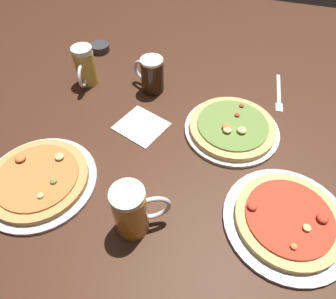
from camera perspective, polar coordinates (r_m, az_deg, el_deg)
The scene contains 10 objects.
ground_plane at distance 0.95m, azimuth 0.00°, elevation -1.35°, with size 2.40×2.40×0.03m, color #3D2114.
pizza_plate_near at distance 0.93m, azimuth -23.54°, elevation -5.32°, with size 0.33×0.33×0.05m.
pizza_plate_far at distance 1.01m, azimuth 12.18°, elevation 4.07°, with size 0.31×0.31×0.05m.
pizza_plate_side at distance 0.85m, azimuth 21.97°, elevation -12.42°, with size 0.33×0.33×0.05m.
beer_mug_dark at distance 1.12m, azimuth -3.19°, elevation 14.12°, with size 0.13×0.09×0.13m.
beer_mug_amber at distance 0.74m, azimuth -6.87°, elevation -11.60°, with size 0.13×0.10×0.17m.
beer_mug_pale at distance 1.19m, azimuth -15.62°, elevation 15.11°, with size 0.08×0.13×0.15m.
ramekin_sauce at distance 1.40m, azimuth -12.88°, elevation 18.53°, with size 0.08×0.08×0.03m, color #333338.
napkin_folded at distance 1.02m, azimuth -5.14°, elevation 4.59°, with size 0.15×0.14×0.01m, color silver.
fork_left at distance 1.22m, azimuth 20.50°, elevation 10.17°, with size 0.04×0.22×0.01m.
Camera 1 is at (0.17, -0.56, 0.73)m, focal length 31.76 mm.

